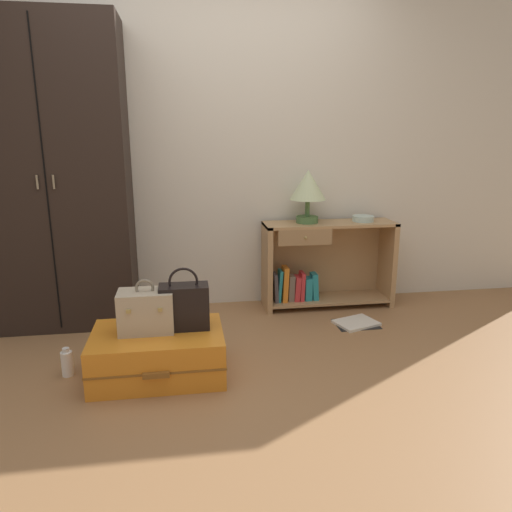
# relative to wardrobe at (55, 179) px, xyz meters

# --- Properties ---
(ground_plane) EXTENTS (9.00, 9.00, 0.00)m
(ground_plane) POSITION_rel_wardrobe_xyz_m (1.09, -1.20, -1.06)
(ground_plane) COLOR #9E7047
(back_wall) EXTENTS (6.40, 0.10, 2.60)m
(back_wall) POSITION_rel_wardrobe_xyz_m (1.09, 0.30, 0.24)
(back_wall) COLOR silver
(back_wall) RESTS_ON ground_plane
(wardrobe) EXTENTS (1.00, 0.47, 2.11)m
(wardrobe) POSITION_rel_wardrobe_xyz_m (0.00, 0.00, 0.00)
(wardrobe) COLOR black
(wardrobe) RESTS_ON ground_plane
(bookshelf) EXTENTS (1.04, 0.32, 0.68)m
(bookshelf) POSITION_rel_wardrobe_xyz_m (1.95, 0.08, -0.72)
(bookshelf) COLOR tan
(bookshelf) RESTS_ON ground_plane
(table_lamp) EXTENTS (0.28, 0.28, 0.41)m
(table_lamp) POSITION_rel_wardrobe_xyz_m (1.82, 0.08, -0.10)
(table_lamp) COLOR #4C7542
(table_lamp) RESTS_ON bookshelf
(bowl) EXTENTS (0.17, 0.17, 0.04)m
(bowl) POSITION_rel_wardrobe_xyz_m (2.27, 0.07, -0.35)
(bowl) COLOR silver
(bowl) RESTS_ON bookshelf
(suitcase_large) EXTENTS (0.75, 0.52, 0.27)m
(suitcase_large) POSITION_rel_wardrobe_xyz_m (0.70, -0.92, -0.92)
(suitcase_large) COLOR orange
(suitcase_large) RESTS_ON ground_plane
(train_case) EXTENTS (0.31, 0.20, 0.31)m
(train_case) POSITION_rel_wardrobe_xyz_m (0.64, -0.89, -0.67)
(train_case) COLOR #B7A88E
(train_case) RESTS_ON suitcase_large
(handbag) EXTENTS (0.28, 0.14, 0.36)m
(handbag) POSITION_rel_wardrobe_xyz_m (0.85, -0.88, -0.66)
(handbag) COLOR black
(handbag) RESTS_ON suitcase_large
(bottle) EXTENTS (0.07, 0.07, 0.17)m
(bottle) POSITION_rel_wardrobe_xyz_m (0.17, -0.85, -0.98)
(bottle) COLOR white
(bottle) RESTS_ON ground_plane
(open_book_on_floor) EXTENTS (0.35, 0.31, 0.02)m
(open_book_on_floor) POSITION_rel_wardrobe_xyz_m (2.10, -0.37, -1.05)
(open_book_on_floor) COLOR white
(open_book_on_floor) RESTS_ON ground_plane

